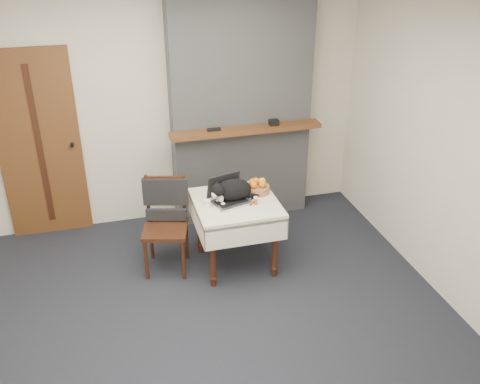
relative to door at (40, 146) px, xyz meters
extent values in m
plane|color=black|center=(1.20, -1.97, -1.00)|extent=(4.50, 4.50, 0.00)
cube|color=beige|center=(1.20, 0.03, 0.30)|extent=(4.50, 0.02, 2.60)
cube|color=beige|center=(3.45, -1.97, 0.30)|extent=(0.02, 4.00, 2.60)
cube|color=white|center=(1.20, -1.97, 1.60)|extent=(4.50, 4.00, 0.02)
cube|color=brown|center=(0.00, 0.00, 0.00)|extent=(0.82, 0.05, 2.00)
cube|color=#37190F|center=(0.00, -0.03, 0.00)|extent=(0.06, 0.01, 1.70)
cylinder|color=black|center=(0.32, -0.04, 0.00)|extent=(0.04, 0.06, 0.04)
cube|color=gray|center=(2.10, -0.12, 0.30)|extent=(1.50, 0.30, 2.60)
cube|color=brown|center=(2.10, -0.36, 0.10)|extent=(1.62, 0.18, 0.05)
cube|color=black|center=(1.75, -0.36, 0.14)|extent=(0.14, 0.04, 0.03)
cube|color=black|center=(2.40, -0.36, 0.16)|extent=(0.10, 0.07, 0.06)
cylinder|color=#37190F|center=(1.47, -1.44, -0.68)|extent=(0.06, 0.06, 0.64)
sphere|color=#37190F|center=(1.47, -1.44, -0.92)|extent=(0.07, 0.07, 0.07)
cylinder|color=#37190F|center=(2.07, -1.44, -0.68)|extent=(0.06, 0.06, 0.64)
sphere|color=#37190F|center=(2.07, -1.44, -0.92)|extent=(0.07, 0.07, 0.07)
cylinder|color=#37190F|center=(1.47, -0.84, -0.68)|extent=(0.06, 0.06, 0.64)
sphere|color=#37190F|center=(1.47, -0.84, -0.92)|extent=(0.07, 0.07, 0.07)
cylinder|color=#37190F|center=(2.07, -0.84, -0.68)|extent=(0.06, 0.06, 0.64)
sphere|color=#37190F|center=(2.07, -0.84, -0.92)|extent=(0.07, 0.07, 0.07)
cube|color=beige|center=(1.77, -1.14, -0.33)|extent=(0.78, 0.78, 0.06)
cube|color=beige|center=(1.77, -1.53, -0.44)|extent=(0.78, 0.01, 0.22)
cube|color=beige|center=(1.77, -0.76, -0.44)|extent=(0.78, 0.01, 0.22)
cube|color=beige|center=(1.39, -1.14, -0.44)|extent=(0.01, 0.78, 0.22)
cube|color=beige|center=(2.16, -1.14, -0.44)|extent=(0.01, 0.78, 0.22)
cube|color=#B7B7BC|center=(1.72, -1.17, -0.29)|extent=(0.39, 0.32, 0.02)
cube|color=black|center=(1.72, -1.17, -0.28)|extent=(0.32, 0.24, 0.00)
cube|color=black|center=(1.68, -1.04, -0.16)|extent=(0.34, 0.16, 0.23)
cube|color=#9EB6E8|center=(1.68, -1.04, -0.16)|extent=(0.31, 0.14, 0.21)
ellipsoid|color=black|center=(1.75, -1.11, -0.19)|extent=(0.39, 0.31, 0.22)
ellipsoid|color=black|center=(1.85, -1.08, -0.21)|extent=(0.23, 0.24, 0.18)
sphere|color=black|center=(1.60, -1.18, -0.14)|extent=(0.16, 0.16, 0.12)
ellipsoid|color=white|center=(1.56, -1.19, -0.17)|extent=(0.07, 0.08, 0.06)
ellipsoid|color=white|center=(1.63, -1.17, -0.23)|extent=(0.07, 0.09, 0.09)
cone|color=black|center=(1.62, -1.21, -0.08)|extent=(0.06, 0.06, 0.05)
cone|color=black|center=(1.59, -1.14, -0.08)|extent=(0.06, 0.06, 0.05)
cylinder|color=black|center=(1.94, -1.12, -0.27)|extent=(0.19, 0.04, 0.04)
sphere|color=white|center=(1.64, -1.21, -0.28)|extent=(0.04, 0.04, 0.04)
sphere|color=white|center=(1.61, -1.13, -0.28)|extent=(0.04, 0.04, 0.04)
cylinder|color=white|center=(1.49, -1.19, -0.26)|extent=(0.06, 0.06, 0.07)
cylinder|color=#974812|center=(1.94, -1.25, -0.27)|extent=(0.03, 0.03, 0.06)
cylinder|color=silver|center=(1.94, -1.25, -0.23)|extent=(0.04, 0.04, 0.01)
cylinder|color=#AC7245|center=(2.02, -1.02, -0.27)|extent=(0.24, 0.24, 0.07)
sphere|color=orange|center=(1.98, -1.05, -0.20)|extent=(0.07, 0.07, 0.07)
sphere|color=orange|center=(2.06, -1.06, -0.20)|extent=(0.07, 0.07, 0.07)
sphere|color=orange|center=(2.02, -0.97, -0.20)|extent=(0.07, 0.07, 0.07)
sphere|color=yellow|center=(2.08, -0.99, -0.20)|extent=(0.07, 0.07, 0.07)
sphere|color=orange|center=(1.99, -0.98, -0.20)|extent=(0.07, 0.07, 0.07)
cube|color=black|center=(1.96, -1.13, -0.30)|extent=(0.12, 0.10, 0.01)
cube|color=#37190F|center=(1.10, -1.05, -0.56)|extent=(0.50, 0.50, 0.04)
cylinder|color=#37190F|center=(0.89, -1.17, -0.78)|extent=(0.04, 0.04, 0.44)
cylinder|color=#37190F|center=(1.23, -1.26, -0.78)|extent=(0.04, 0.04, 0.44)
cylinder|color=#37190F|center=(0.98, -0.83, -0.78)|extent=(0.04, 0.04, 0.44)
cylinder|color=#37190F|center=(1.32, -0.92, -0.78)|extent=(0.04, 0.04, 0.44)
cylinder|color=#37190F|center=(0.98, -0.83, -0.32)|extent=(0.04, 0.04, 0.49)
cylinder|color=#37190F|center=(1.32, -0.92, -0.32)|extent=(0.04, 0.04, 0.49)
cube|color=#37190F|center=(1.15, -0.88, -0.22)|extent=(0.35, 0.12, 0.27)
cube|color=black|center=(1.15, -0.89, -0.24)|extent=(0.43, 0.17, 0.27)
camera|label=1|loc=(0.64, -5.44, 2.08)|focal=40.00mm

